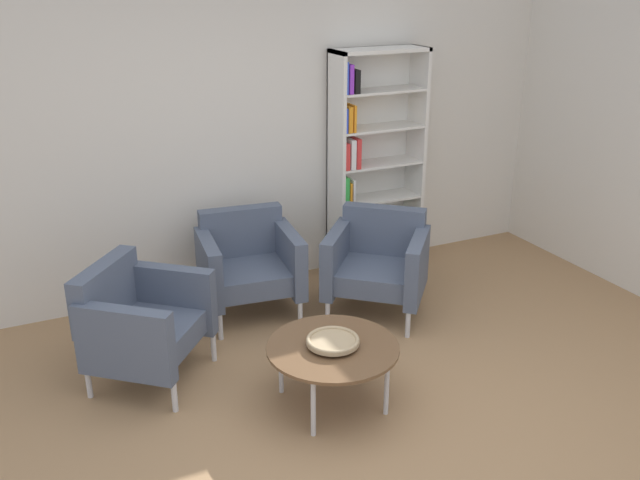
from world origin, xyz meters
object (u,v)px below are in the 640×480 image
(armchair_by_bookshelf, at_px, (378,261))
(coffee_table_low, at_px, (333,350))
(decorative_bowl, at_px, (333,341))
(armchair_corner_red, at_px, (140,320))
(armchair_spare_guest, at_px, (248,263))
(bookshelf_tall, at_px, (368,165))

(armchair_by_bookshelf, bearing_deg, coffee_table_low, -90.98)
(coffee_table_low, bearing_deg, armchair_by_bookshelf, 48.29)
(decorative_bowl, xyz_separation_m, armchair_by_bookshelf, (0.86, 0.96, -0.02))
(coffee_table_low, distance_m, armchair_corner_red, 1.25)
(coffee_table_low, bearing_deg, armchair_corner_red, 141.18)
(coffee_table_low, height_order, armchair_by_bookshelf, armchair_by_bookshelf)
(coffee_table_low, distance_m, armchair_spare_guest, 1.37)
(armchair_corner_red, bearing_deg, decorative_bowl, -88.76)
(bookshelf_tall, height_order, coffee_table_low, bookshelf_tall)
(armchair_spare_guest, bearing_deg, bookshelf_tall, 23.68)
(armchair_corner_red, bearing_deg, armchair_by_bookshelf, -44.45)
(bookshelf_tall, height_order, decorative_bowl, bookshelf_tall)
(armchair_by_bookshelf, bearing_deg, bookshelf_tall, 107.60)
(decorative_bowl, bearing_deg, bookshelf_tall, 55.64)
(bookshelf_tall, bearing_deg, decorative_bowl, -124.36)
(bookshelf_tall, bearing_deg, armchair_corner_red, -156.23)
(decorative_bowl, relative_size, armchair_spare_guest, 0.41)
(armchair_spare_guest, height_order, armchair_corner_red, same)
(decorative_bowl, bearing_deg, armchair_by_bookshelf, 48.29)
(armchair_spare_guest, bearing_deg, armchair_by_bookshelf, -17.38)
(decorative_bowl, bearing_deg, armchair_spare_guest, 91.75)
(bookshelf_tall, height_order, armchair_corner_red, bookshelf_tall)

